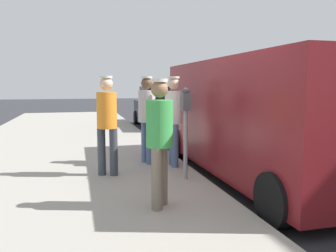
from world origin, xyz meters
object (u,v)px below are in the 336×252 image
Objects in this scene: parking_meter_near at (186,118)px; pedestrian_in_white at (174,115)px; pedestrian_in_green at (160,135)px; pedestrian_in_orange at (107,119)px; parked_van at (261,116)px; parked_sedan_behind at (164,109)px; pedestrian_in_gray at (147,114)px.

parking_meter_near is 0.96m from pedestrian_in_white.
pedestrian_in_orange is at bearing -73.65° from pedestrian_in_green.
parked_van is (-2.22, -1.41, 0.07)m from pedestrian_in_green.
pedestrian_in_orange is 7.82m from parked_sedan_behind.
parked_van is at bearing 153.04° from pedestrian_in_white.
pedestrian_in_white is at bearing -93.61° from parking_meter_near.
pedestrian_in_orange is 1.83m from pedestrian_in_green.
pedestrian_in_white is 0.33× the size of parked_van.
parked_van is at bearing -147.52° from pedestrian_in_green.
parked_sedan_behind is (-1.57, -7.87, -0.43)m from parking_meter_near.
pedestrian_in_gray is 2.54m from pedestrian_in_green.
parked_van is at bearing 89.47° from parked_sedan_behind.
pedestrian_in_green is at bearing 75.82° from parked_sedan_behind.
pedestrian_in_green is (-0.52, 1.76, -0.05)m from pedestrian_in_orange.
parking_meter_near is 0.93× the size of pedestrian_in_green.
pedestrian_in_white reaches higher than pedestrian_in_orange.
parking_meter_near is 0.88× the size of pedestrian_in_gray.
pedestrian_in_orange is 0.39× the size of parked_sedan_behind.
parking_meter_near is at bearing 8.65° from parked_van.
pedestrian_in_orange is 1.05× the size of pedestrian_in_green.
pedestrian_in_green is 0.37× the size of parked_sedan_behind.
pedestrian_in_orange is (1.23, -0.58, -0.05)m from parking_meter_near.
pedestrian_in_orange is 1.35m from pedestrian_in_white.
parked_van reaches higher than pedestrian_in_green.
parked_sedan_behind is at bearing -106.67° from pedestrian_in_gray.
pedestrian_in_orange is 0.99× the size of pedestrian_in_gray.
pedestrian_in_green is 0.31× the size of parked_van.
pedestrian_in_green reaches higher than parked_sedan_behind.
parking_meter_near is 0.89× the size of pedestrian_in_orange.
pedestrian_in_orange is 2.75m from parked_van.
pedestrian_in_green is 2.28m from pedestrian_in_white.
pedestrian_in_white is 0.39× the size of parked_sedan_behind.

